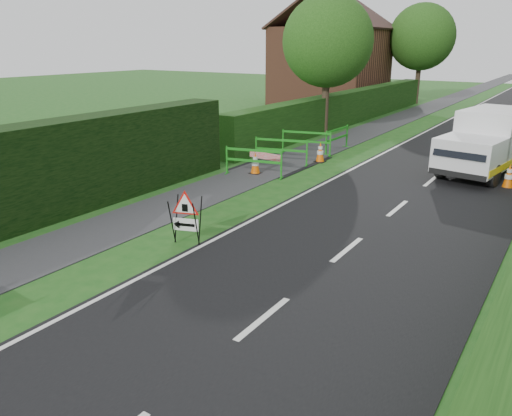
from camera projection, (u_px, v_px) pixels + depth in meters
The scene contains 17 objects.
ground at pixel (115, 304), 8.86m from camera, with size 120.00×120.00×0.00m, color #194F16.
footpath at pixel (440, 103), 38.23m from camera, with size 2.00×90.00×0.02m, color #2D2D30.
hedge_west_far at pixel (348, 123), 28.94m from camera, with size 1.00×24.00×1.80m, color #14380F.
house_west at pixel (330, 65), 36.98m from camera, with size 7.50×7.40×7.88m.
tree_nw at pixel (328, 41), 24.15m from camera, with size 4.40×4.40×6.70m.
tree_fw at pixel (422, 37), 36.75m from camera, with size 4.80×4.80×7.24m.
triangle_sign at pixel (184, 213), 11.24m from camera, with size 0.94×0.94×1.08m.
works_van at pixel (487, 141), 17.38m from camera, with size 2.57×5.04×2.20m.
traffic_cone_0 at pixel (509, 176), 15.81m from camera, with size 0.38×0.38×0.79m.
traffic_cone_3 at pixel (255, 163), 17.53m from camera, with size 0.38×0.38×0.79m.
traffic_cone_4 at pixel (320, 152), 19.30m from camera, with size 0.38×0.38×0.79m.
ped_barrier_0 at pixel (254, 159), 17.12m from camera, with size 2.09×0.81×1.00m.
ped_barrier_1 at pixel (281, 148), 18.90m from camera, with size 2.08×0.85×1.00m.
ped_barrier_2 at pixel (306, 139), 20.53m from camera, with size 2.08×0.83×1.00m.
ped_barrier_3 at pixel (337, 136), 21.23m from camera, with size 0.40×2.07×1.00m.
redwhite_plank at pixel (265, 168), 18.49m from camera, with size 1.50×0.04×0.25m, color red.
hatchback_car at pixel (489, 119), 26.91m from camera, with size 1.25×3.10×1.06m, color silver.
Camera 1 is at (6.42, -5.22, 4.40)m, focal length 35.00 mm.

